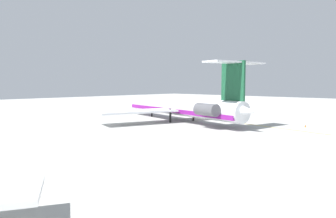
{
  "coord_description": "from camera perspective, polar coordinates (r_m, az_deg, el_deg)",
  "views": [
    {
      "loc": [
        -51.12,
        67.07,
        9.73
      ],
      "look_at": [
        1.81,
        12.08,
        3.36
      ],
      "focal_mm": 32.93,
      "sensor_mm": 36.0,
      "label": 1
    }
  ],
  "objects": [
    {
      "name": "safety_cone_nose",
      "position": [
        75.03,
        24.1,
        -2.89
      ],
      "size": [
        0.4,
        0.4,
        0.55
      ],
      "primitive_type": "cone",
      "color": "#EA590F",
      "rests_on": "ground"
    },
    {
      "name": "ground",
      "position": [
        84.89,
        6.55,
        -1.84
      ],
      "size": [
        296.05,
        296.05,
        0.0
      ],
      "primitive_type": "plane",
      "color": "#ADADA8"
    },
    {
      "name": "main_jetliner",
      "position": [
        78.37,
        2.6,
        0.5
      ],
      "size": [
        48.81,
        43.46,
        14.3
      ],
      "rotation": [
        0.0,
        0.0,
        -0.2
      ],
      "color": "silver",
      "rests_on": "ground"
    },
    {
      "name": "taxiway_centreline",
      "position": [
        87.18,
        6.21,
        -1.66
      ],
      "size": [
        70.72,
        12.09,
        0.01
      ],
      "primitive_type": "cube",
      "rotation": [
        0.0,
        0.0,
        -0.16
      ],
      "color": "gold",
      "rests_on": "ground"
    },
    {
      "name": "ground_crew_near_tail",
      "position": [
        110.31,
        6.33,
        0.27
      ],
      "size": [
        0.4,
        0.29,
        1.79
      ],
      "rotation": [
        0.0,
        0.0,
        2.13
      ],
      "color": "black",
      "rests_on": "ground"
    },
    {
      "name": "ground_crew_near_nose",
      "position": [
        113.92,
        5.37,
        0.41
      ],
      "size": [
        0.28,
        0.44,
        1.75
      ],
      "rotation": [
        0.0,
        0.0,
        3.36
      ],
      "color": "black",
      "rests_on": "ground"
    },
    {
      "name": "ground_crew_portside",
      "position": [
        107.97,
        7.47,
        0.13
      ],
      "size": [
        0.3,
        0.35,
        1.7
      ],
      "rotation": [
        0.0,
        0.0,
        2.44
      ],
      "color": "black",
      "rests_on": "ground"
    }
  ]
}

